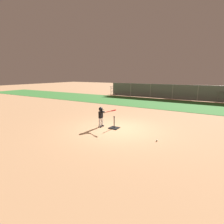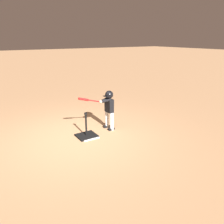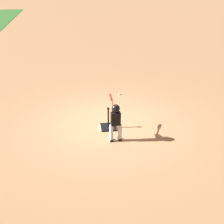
# 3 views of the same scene
# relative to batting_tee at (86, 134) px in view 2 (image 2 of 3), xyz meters

# --- Properties ---
(ground_plane) EXTENTS (90.00, 90.00, 0.00)m
(ground_plane) POSITION_rel_batting_tee_xyz_m (0.26, 0.01, -0.07)
(ground_plane) COLOR #AD7F56
(home_plate) EXTENTS (0.46, 0.46, 0.02)m
(home_plate) POSITION_rel_batting_tee_xyz_m (-0.03, 0.06, -0.06)
(home_plate) COLOR white
(home_plate) RESTS_ON ground_plane
(batting_tee) EXTENTS (0.52, 0.47, 0.67)m
(batting_tee) POSITION_rel_batting_tee_xyz_m (0.00, 0.00, 0.00)
(batting_tee) COLOR black
(batting_tee) RESTS_ON ground_plane
(batter_child) EXTENTS (1.06, 0.36, 1.13)m
(batter_child) POSITION_rel_batting_tee_xyz_m (-0.76, -0.12, 0.65)
(batter_child) COLOR silver
(batter_child) RESTS_ON ground_plane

